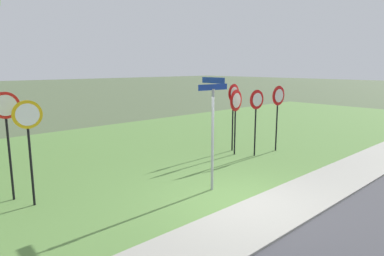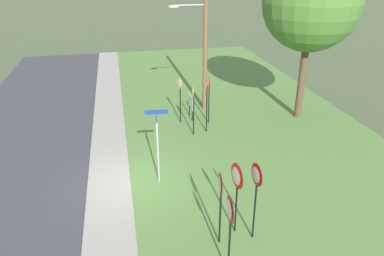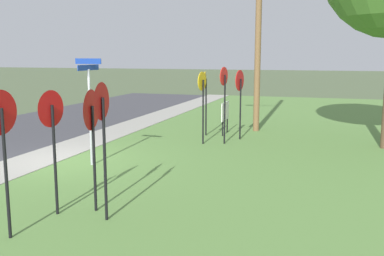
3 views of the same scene
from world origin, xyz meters
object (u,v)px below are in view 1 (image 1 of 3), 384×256
Objects in this scene: yield_sign_far_left at (236,106)px; street_name_post at (213,124)px; yield_sign_far_right at (257,107)px; stop_sign_near_right at (7,124)px; yield_sign_near_right at (234,101)px; stop_sign_near_left at (29,131)px; yield_sign_near_left at (278,103)px.

street_name_post is (-3.26, -1.93, -0.04)m from yield_sign_far_left.
yield_sign_far_left is at bearing 129.58° from yield_sign_far_right.
street_name_post reaches higher than stop_sign_near_right.
yield_sign_near_right is 1.07× the size of yield_sign_far_right.
stop_sign_near_left is at bearing -179.44° from yield_sign_far_right.
street_name_post is at bearing -25.15° from stop_sign_near_right.
stop_sign_near_left is at bearing 177.53° from yield_sign_near_left.
yield_sign_near_right is at bearing 41.27° from yield_sign_far_left.
yield_sign_near_right is 4.35m from street_name_post.
stop_sign_near_left is at bearing 170.64° from yield_sign_far_left.
stop_sign_near_left reaches higher than yield_sign_far_right.
yield_sign_far_right is at bearing 2.19° from stop_sign_near_left.
yield_sign_far_right is at bearing 178.85° from yield_sign_near_left.
yield_sign_far_left is 3.79m from street_name_post.
yield_sign_far_left is (7.32, -0.88, -0.09)m from stop_sign_near_right.
stop_sign_near_left is at bearing 155.06° from street_name_post.
yield_sign_near_right reaches higher than yield_sign_far_right.
yield_sign_near_left is 1.04× the size of yield_sign_far_right.
street_name_post reaches higher than yield_sign_far_left.
street_name_post reaches higher than yield_sign_far_right.
yield_sign_near_left is 1.69m from yield_sign_near_right.
stop_sign_near_left is 7.07m from yield_sign_far_left.
street_name_post reaches higher than yield_sign_near_left.
yield_sign_far_right is (7.71, -1.49, -0.10)m from stop_sign_near_right.
street_name_post is (-3.64, -2.38, -0.16)m from yield_sign_near_right.
yield_sign_near_right is 0.87× the size of street_name_post.
street_name_post is at bearing -153.49° from yield_sign_far_right.
stop_sign_near_left is 4.35m from street_name_post.
street_name_post reaches higher than yield_sign_near_right.
yield_sign_near_right is 1.07m from yield_sign_far_right.
yield_sign_near_right reaches higher than stop_sign_near_left.
stop_sign_near_right is at bearing 149.38° from street_name_post.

